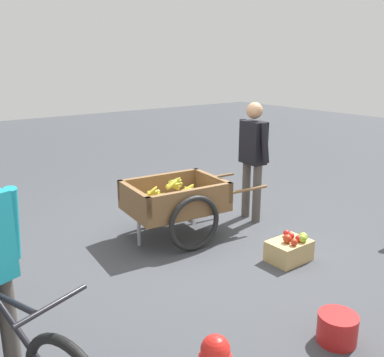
{
  "coord_description": "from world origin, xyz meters",
  "views": [
    {
      "loc": [
        2.91,
        3.6,
        2.06
      ],
      "look_at": [
        0.07,
        -0.13,
        0.75
      ],
      "focal_mm": 40.09,
      "sensor_mm": 36.0,
      "label": 1
    }
  ],
  "objects": [
    {
      "name": "bicycle",
      "position": [
        2.45,
        1.18,
        0.35
      ],
      "size": [
        0.68,
        1.58,
        0.85
      ],
      "color": "black",
      "rests_on": "ground"
    },
    {
      "name": "ground_plane",
      "position": [
        0.0,
        0.0,
        0.0
      ],
      "size": [
        24.0,
        24.0,
        0.0
      ],
      "primitive_type": "plane",
      "color": "#3D3F44"
    },
    {
      "name": "apple_crate",
      "position": [
        -0.42,
        0.93,
        0.13
      ],
      "size": [
        0.44,
        0.32,
        0.32
      ],
      "color": "tan",
      "rests_on": "ground"
    },
    {
      "name": "vendor_person",
      "position": [
        -0.96,
        -0.2,
        0.92
      ],
      "size": [
        0.23,
        0.56,
        1.54
      ],
      "color": "#4C4742",
      "rests_on": "ground"
    },
    {
      "name": "fruit_cart",
      "position": [
        0.18,
        -0.31,
        0.44
      ],
      "size": [
        1.72,
        1.0,
        0.73
      ],
      "color": "brown",
      "rests_on": "ground"
    },
    {
      "name": "plastic_bucket",
      "position": [
        0.35,
        2.04,
        0.11
      ],
      "size": [
        0.3,
        0.3,
        0.22
      ],
      "primitive_type": "cylinder",
      "color": "#B21E1E",
      "rests_on": "ground"
    }
  ]
}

